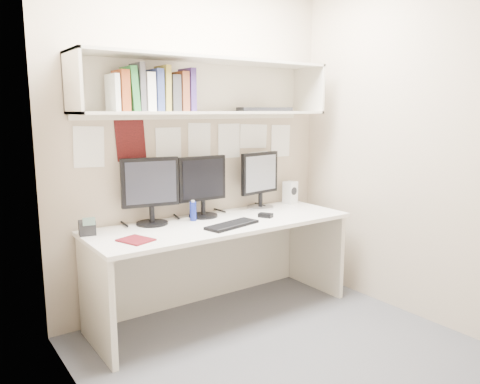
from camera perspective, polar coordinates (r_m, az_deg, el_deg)
floor at (r=3.26m, az=4.38°, el=-18.39°), size 2.40×2.00×0.01m
wall_back at (r=3.71m, az=-5.27°, el=6.07°), size 2.40×0.02×2.60m
wall_front at (r=2.22m, az=21.52°, el=2.86°), size 2.40×0.02×2.60m
wall_left at (r=2.31m, az=-18.84°, el=3.29°), size 0.02×2.00×2.60m
wall_right at (r=3.77m, az=18.97°, el=5.64°), size 0.02×2.00×2.60m
desk at (r=3.60m, az=-2.22°, el=-9.23°), size 2.00×0.70×0.73m
overhead_hutch at (r=3.58m, az=-4.24°, el=12.68°), size 2.00×0.38×0.40m
pinned_papers at (r=3.70m, az=-5.21°, el=5.30°), size 1.92×0.01×0.48m
monitor_left at (r=3.42m, az=-10.85°, el=0.42°), size 0.42×0.23×0.49m
monitor_center at (r=3.61m, az=-4.62°, el=0.97°), size 0.40×0.22×0.47m
monitor_right at (r=3.92m, az=2.45°, el=1.71°), size 0.40×0.22×0.47m
keyboard at (r=3.34m, az=-0.98°, el=-4.02°), size 0.44×0.24×0.02m
mouse at (r=3.62m, az=3.14°, el=-2.86°), size 0.11×0.12×0.03m
speaker at (r=4.17m, az=6.14°, el=-0.05°), size 0.11×0.12×0.20m
blue_bottle at (r=3.52m, az=-5.75°, el=-2.32°), size 0.05×0.05×0.16m
maroon_notebook at (r=3.05m, az=-12.60°, el=-5.74°), size 0.22×0.25×0.01m
desk_phone at (r=3.26m, az=-18.13°, el=-4.15°), size 0.12×0.11×0.13m
book_stack at (r=3.32m, az=-10.60°, el=12.05°), size 0.59×0.20×0.32m
hutch_tray at (r=3.85m, az=2.99°, el=10.04°), size 0.46×0.26×0.03m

